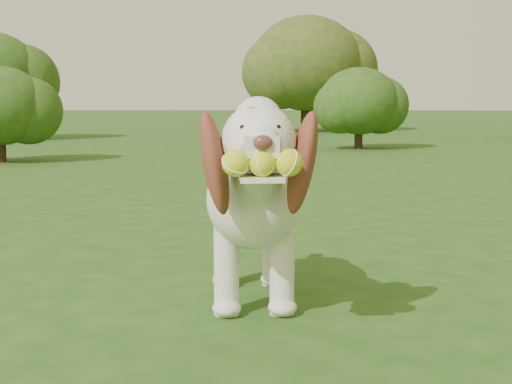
{
  "coord_description": "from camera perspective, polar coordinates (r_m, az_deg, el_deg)",
  "views": [
    {
      "loc": [
        0.05,
        -3.08,
        0.8
      ],
      "look_at": [
        -0.11,
        -0.41,
        0.47
      ],
      "focal_mm": 55.0,
      "sensor_mm": 36.0,
      "label": 1
    }
  ],
  "objects": [
    {
      "name": "ground",
      "position": [
        3.19,
        2.34,
        -7.49
      ],
      "size": [
        80.0,
        80.0,
        0.0
      ],
      "primitive_type": "plane",
      "color": "#1D4714",
      "rests_on": "ground"
    },
    {
      "name": "dog",
      "position": [
        2.95,
        -0.25,
        -0.26
      ],
      "size": [
        0.48,
        1.22,
        0.8
      ],
      "rotation": [
        0.0,
        0.0,
        0.11
      ],
      "color": "silver",
      "rests_on": "ground"
    },
    {
      "name": "shrub_i",
      "position": [
        17.4,
        3.72,
        9.3
      ],
      "size": [
        2.45,
        2.45,
        2.54
      ],
      "color": "#382314",
      "rests_on": "ground"
    },
    {
      "name": "shrub_c",
      "position": [
        11.81,
        7.51,
        6.58
      ],
      "size": [
        1.18,
        1.18,
        1.22
      ],
      "color": "#382314",
      "rests_on": "ground"
    }
  ]
}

